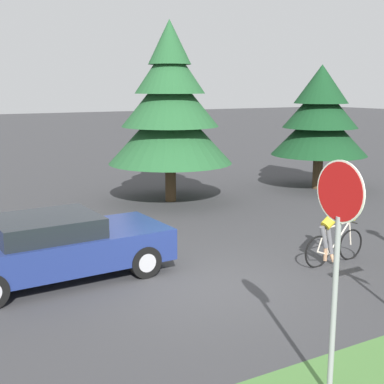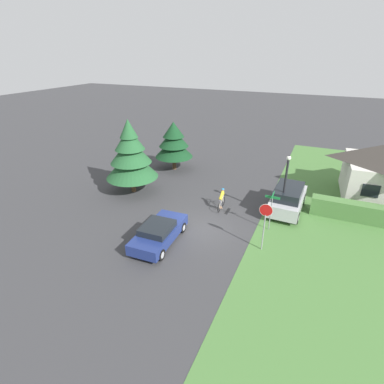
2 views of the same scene
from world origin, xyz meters
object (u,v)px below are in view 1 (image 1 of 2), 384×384
at_px(conifer_tall_near, 170,109).
at_px(cyclist, 335,231).
at_px(sedan_left_lane, 56,247).
at_px(conifer_tall_far, 320,117).
at_px(stop_sign, 338,233).

bearing_deg(conifer_tall_near, cyclist, 0.80).
relative_size(cyclist, conifer_tall_near, 0.29).
height_order(sedan_left_lane, conifer_tall_near, conifer_tall_near).
bearing_deg(sedan_left_lane, conifer_tall_far, 20.54).
xyz_separation_m(cyclist, conifer_tall_far, (-6.74, 5.73, 1.95)).
bearing_deg(conifer_tall_near, stop_sign, -17.83).
bearing_deg(cyclist, conifer_tall_far, 47.74).
bearing_deg(stop_sign, sedan_left_lane, 16.59).
height_order(cyclist, conifer_tall_near, conifer_tall_near).
distance_m(cyclist, stop_sign, 5.44).
distance_m(cyclist, conifer_tall_near, 7.82).
relative_size(stop_sign, conifer_tall_near, 0.50).
height_order(cyclist, stop_sign, stop_sign).
relative_size(sedan_left_lane, conifer_tall_far, 0.98).
bearing_deg(cyclist, sedan_left_lane, 157.97).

